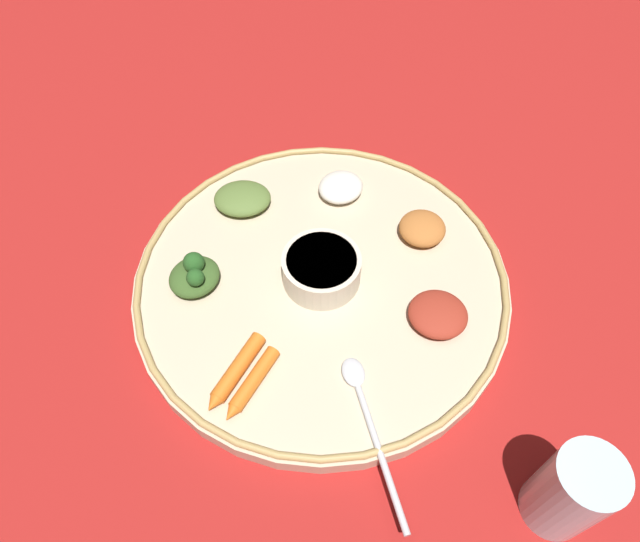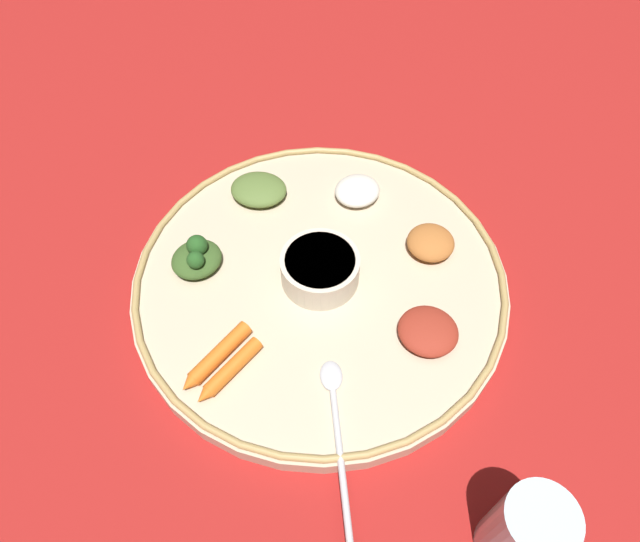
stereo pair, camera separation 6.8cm
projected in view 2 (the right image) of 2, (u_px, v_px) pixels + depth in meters
The scene contains 13 objects.
ground_plane at pixel (320, 288), 0.71m from camera, with size 2.40×2.40×0.00m, color maroon.
platter at pixel (320, 283), 0.70m from camera, with size 0.44×0.44×0.02m, color #C6B293.
platter_rim at pixel (320, 277), 0.69m from camera, with size 0.44×0.44×0.01m, color tan.
center_bowl at pixel (320, 268), 0.67m from camera, with size 0.09×0.09×0.04m.
spoon at pixel (336, 417), 0.59m from camera, with size 0.18×0.06×0.01m.
greens_pile at pixel (197, 257), 0.69m from camera, with size 0.08×0.08×0.04m.
carrot_near_spoon at pixel (216, 357), 0.62m from camera, with size 0.09×0.06×0.02m.
carrot_outer at pixel (229, 370), 0.61m from camera, with size 0.09×0.06×0.02m.
mound_chickpea at pixel (431, 243), 0.70m from camera, with size 0.06×0.06×0.03m, color #B2662D.
mound_rice_white at pixel (357, 191), 0.75m from camera, with size 0.06×0.05×0.02m, color silver.
mound_collards at pixel (259, 190), 0.76m from camera, with size 0.07×0.06×0.02m, color #567033.
mound_beet at pixel (428, 331), 0.64m from camera, with size 0.07×0.06×0.02m, color maroon.
drinking_glass at pixel (521, 535), 0.50m from camera, with size 0.06×0.06×0.11m.
Camera 2 is at (0.39, 0.07, 0.59)m, focal length 32.81 mm.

